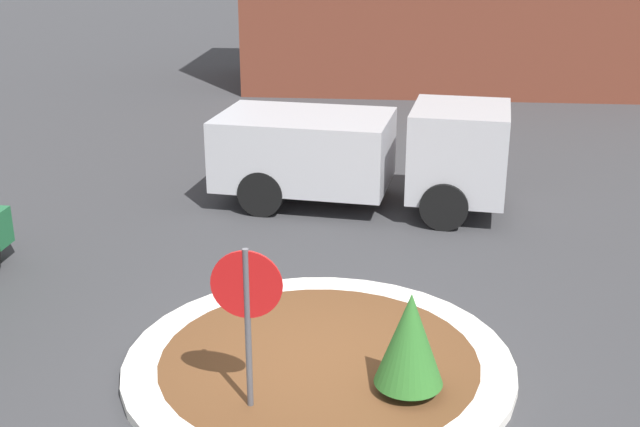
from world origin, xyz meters
The scene contains 5 objects.
ground_plane centered at (0.00, 0.00, 0.00)m, with size 120.00×120.00×0.00m, color #38383A.
traffic_island centered at (0.00, 0.00, 0.07)m, with size 4.90×4.90×0.13m.
stop_sign centered at (-0.67, -1.12, 1.42)m, with size 0.79×0.07×2.04m.
island_shrub centered at (1.11, -0.67, 0.82)m, with size 0.80×0.80×1.25m.
utility_truck centered at (0.25, 6.28, 1.11)m, with size 5.80×2.86×2.06m.
Camera 1 is at (0.84, -8.81, 5.25)m, focal length 45.00 mm.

